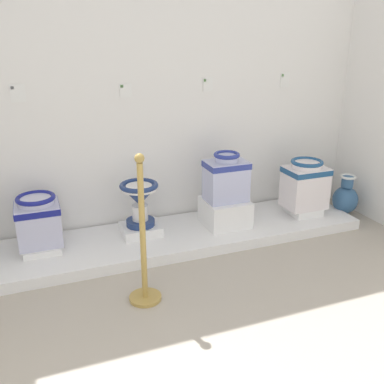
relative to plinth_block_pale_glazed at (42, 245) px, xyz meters
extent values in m
cube|color=#B2A899|center=(1.20, -1.86, -0.13)|extent=(5.80, 5.91, 0.02)
cube|color=white|center=(1.20, 0.33, 1.33)|extent=(4.00, 0.06, 2.88)
cube|color=white|center=(1.20, -0.10, -0.07)|extent=(3.24, 0.75, 0.09)
cube|color=white|center=(0.00, 0.00, 0.00)|extent=(0.29, 0.38, 0.05)
cube|color=silver|center=(0.00, 0.00, 0.19)|extent=(0.33, 0.32, 0.34)
cube|color=navy|center=(0.00, 0.00, 0.33)|extent=(0.34, 0.33, 0.05)
cylinder|color=silver|center=(0.00, 0.00, 0.39)|extent=(0.28, 0.28, 0.05)
torus|color=navy|center=(0.00, 0.00, 0.41)|extent=(0.31, 0.31, 0.04)
cube|color=white|center=(0.82, -0.02, 0.02)|extent=(0.33, 0.29, 0.08)
cylinder|color=navy|center=(0.82, -0.02, 0.08)|extent=(0.25, 0.25, 0.05)
cylinder|color=white|center=(0.82, -0.02, 0.18)|extent=(0.14, 0.14, 0.14)
cone|color=navy|center=(0.82, -0.02, 0.33)|extent=(0.31, 0.31, 0.18)
cylinder|color=white|center=(0.82, -0.02, 0.40)|extent=(0.31, 0.31, 0.03)
torus|color=navy|center=(0.82, -0.02, 0.42)|extent=(0.33, 0.33, 0.04)
cylinder|color=white|center=(0.82, -0.02, 0.42)|extent=(0.22, 0.22, 0.01)
cube|color=white|center=(1.60, -0.10, 0.09)|extent=(0.39, 0.38, 0.24)
cube|color=silver|center=(1.60, -0.10, 0.39)|extent=(0.36, 0.25, 0.36)
cube|color=navy|center=(1.60, -0.10, 0.54)|extent=(0.37, 0.26, 0.05)
cylinder|color=silver|center=(1.60, -0.10, 0.60)|extent=(0.21, 0.21, 0.06)
torus|color=navy|center=(1.60, -0.10, 0.63)|extent=(0.23, 0.23, 0.04)
cube|color=white|center=(2.41, -0.13, 0.01)|extent=(0.28, 0.29, 0.07)
cube|color=white|center=(2.41, -0.13, 0.24)|extent=(0.38, 0.30, 0.40)
cube|color=navy|center=(2.41, -0.13, 0.41)|extent=(0.39, 0.30, 0.05)
cylinder|color=white|center=(2.41, -0.13, 0.47)|extent=(0.28, 0.28, 0.05)
torus|color=navy|center=(2.41, -0.13, 0.49)|extent=(0.30, 0.30, 0.04)
cube|color=white|center=(-0.03, 0.29, 1.19)|extent=(0.11, 0.01, 0.14)
cube|color=slate|center=(-0.06, 0.29, 1.23)|extent=(0.02, 0.01, 0.02)
cube|color=white|center=(0.82, 0.29, 1.17)|extent=(0.10, 0.01, 0.12)
cube|color=#5B9E4C|center=(0.79, 0.29, 1.21)|extent=(0.02, 0.01, 0.02)
cube|color=white|center=(1.57, 0.29, 1.19)|extent=(0.09, 0.01, 0.12)
cube|color=#5B9E4C|center=(1.54, 0.29, 1.23)|extent=(0.02, 0.01, 0.02)
cube|color=white|center=(2.38, 0.29, 1.21)|extent=(0.09, 0.01, 0.14)
cube|color=#5B9E4C|center=(2.35, 0.29, 1.25)|extent=(0.02, 0.01, 0.02)
cylinder|color=white|center=(2.90, -0.15, -0.10)|extent=(0.14, 0.14, 0.03)
ellipsoid|color=#345E8A|center=(2.90, -0.15, 0.05)|extent=(0.25, 0.25, 0.28)
cylinder|color=#345E8A|center=(2.90, -0.15, 0.25)|extent=(0.12, 0.12, 0.11)
torus|color=white|center=(2.90, -0.15, 0.30)|extent=(0.16, 0.16, 0.02)
cylinder|color=#B39146|center=(0.63, -0.87, -0.10)|extent=(0.22, 0.22, 0.02)
cylinder|color=#B39146|center=(0.63, -0.87, 0.39)|extent=(0.04, 0.04, 0.96)
sphere|color=#B39146|center=(0.63, -0.87, 0.90)|extent=(0.06, 0.06, 0.06)
camera|label=1|loc=(0.02, -3.39, 1.61)|focal=40.45mm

